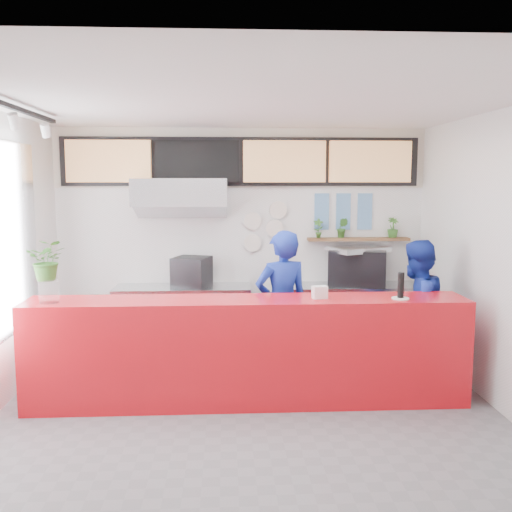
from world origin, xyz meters
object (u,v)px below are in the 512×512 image
(service_counter, at_px, (248,351))
(staff_right, at_px, (415,311))
(panini_oven, at_px, (192,272))
(pepper_mill, at_px, (401,285))
(staff_center, at_px, (282,307))
(espresso_machine, at_px, (358,267))

(service_counter, relative_size, staff_right, 2.75)
(panini_oven, xyz_separation_m, pepper_mill, (2.22, -1.90, 0.15))
(service_counter, bearing_deg, pepper_mill, -3.54)
(staff_center, bearing_deg, panini_oven, -64.94)
(espresso_machine, bearing_deg, pepper_mill, -73.65)
(service_counter, xyz_separation_m, panini_oven, (-0.67, 1.80, 0.55))
(espresso_machine, distance_m, pepper_mill, 1.90)
(panini_oven, height_order, staff_center, staff_center)
(panini_oven, bearing_deg, staff_center, -28.65)
(service_counter, bearing_deg, espresso_machine, 49.21)
(espresso_machine, height_order, pepper_mill, espresso_machine)
(service_counter, height_order, panini_oven, panini_oven)
(staff_center, bearing_deg, service_counter, 38.71)
(staff_center, height_order, staff_right, staff_center)
(panini_oven, bearing_deg, staff_right, -6.73)
(espresso_machine, xyz_separation_m, staff_right, (0.38, -1.26, -0.32))
(espresso_machine, bearing_deg, panini_oven, -163.58)
(staff_right, bearing_deg, panini_oven, -62.16)
(staff_right, height_order, pepper_mill, staff_right)
(service_counter, xyz_separation_m, pepper_mill, (1.55, -0.10, 0.69))
(espresso_machine, relative_size, pepper_mill, 2.88)
(panini_oven, distance_m, staff_center, 1.63)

